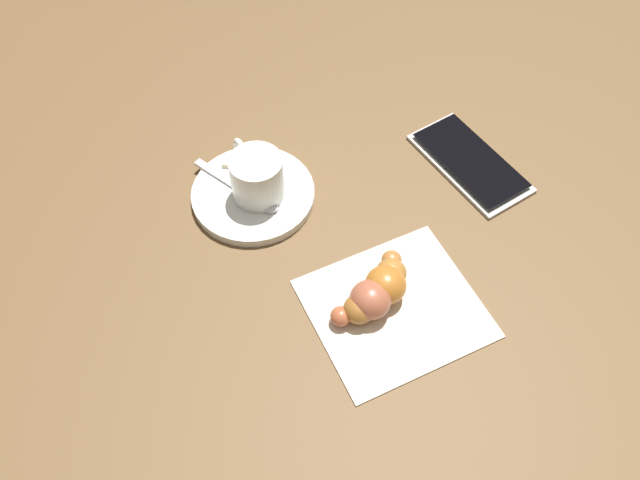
{
  "coord_description": "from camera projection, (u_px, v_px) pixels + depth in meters",
  "views": [
    {
      "loc": [
        0.36,
        -0.21,
        0.59
      ],
      "look_at": [
        0.01,
        -0.01,
        0.02
      ],
      "focal_mm": 37.11,
      "sensor_mm": 36.0,
      "label": 1
    }
  ],
  "objects": [
    {
      "name": "napkin",
      "position": [
        395.0,
        308.0,
        0.68
      ],
      "size": [
        0.16,
        0.18,
        0.0
      ],
      "primitive_type": "cube",
      "rotation": [
        0.0,
        0.0,
        -0.07
      ],
      "color": "silver",
      "rests_on": "ground"
    },
    {
      "name": "ground_plane",
      "position": [
        322.0,
        243.0,
        0.73
      ],
      "size": [
        1.8,
        1.8,
        0.0
      ],
      "primitive_type": "plane",
      "color": "brown"
    },
    {
      "name": "cell_phone",
      "position": [
        470.0,
        162.0,
        0.79
      ],
      "size": [
        0.16,
        0.08,
        0.01
      ],
      "color": "beige",
      "rests_on": "ground"
    },
    {
      "name": "saucer",
      "position": [
        253.0,
        194.0,
        0.76
      ],
      "size": [
        0.14,
        0.14,
        0.01
      ],
      "primitive_type": "cylinder",
      "color": "white",
      "rests_on": "ground"
    },
    {
      "name": "teaspoon",
      "position": [
        249.0,
        194.0,
        0.75
      ],
      "size": [
        0.12,
        0.06,
        0.01
      ],
      "color": "silver",
      "rests_on": "saucer"
    },
    {
      "name": "sugar_packet",
      "position": [
        250.0,
        163.0,
        0.77
      ],
      "size": [
        0.05,
        0.06,
        0.01
      ],
      "primitive_type": "cube",
      "rotation": [
        0.0,
        0.0,
        4.07
      ],
      "color": "beige",
      "rests_on": "saucer"
    },
    {
      "name": "croissant",
      "position": [
        378.0,
        291.0,
        0.67
      ],
      "size": [
        0.07,
        0.11,
        0.04
      ],
      "color": "#AD5735",
      "rests_on": "napkin"
    },
    {
      "name": "espresso_cup",
      "position": [
        256.0,
        176.0,
        0.73
      ],
      "size": [
        0.09,
        0.06,
        0.05
      ],
      "color": "white",
      "rests_on": "saucer"
    }
  ]
}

